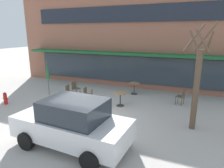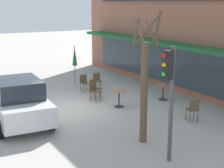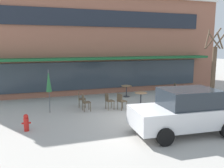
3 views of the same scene
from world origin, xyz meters
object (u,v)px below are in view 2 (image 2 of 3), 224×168
(cafe_chair_0, at_px, (97,80))
(fire_hydrant, at_px, (28,79))
(cafe_chair_4, at_px, (94,87))
(cafe_chair_1, at_px, (94,90))
(street_tree, at_px, (145,84))
(patio_umbrella_green_folded, at_px, (75,56))
(cafe_table_streetside, at_px, (119,96))
(parked_sedan, at_px, (18,101))
(cafe_table_near_wall, at_px, (163,89))
(traffic_light_pole, at_px, (169,86))
(cafe_chair_2, at_px, (193,109))
(cafe_chair_3, at_px, (84,82))

(cafe_chair_0, relative_size, fire_hydrant, 1.26)
(cafe_chair_4, bearing_deg, cafe_chair_1, -26.24)
(fire_hydrant, bearing_deg, street_tree, 5.10)
(patio_umbrella_green_folded, height_order, cafe_chair_4, patio_umbrella_green_folded)
(cafe_chair_0, distance_m, street_tree, 7.55)
(cafe_table_streetside, relative_size, parked_sedan, 0.18)
(cafe_table_near_wall, bearing_deg, cafe_chair_1, -117.02)
(cafe_table_near_wall, xyz_separation_m, street_tree, (3.67, -3.78, 1.48))
(traffic_light_pole, bearing_deg, patio_umbrella_green_folded, 170.12)
(cafe_table_streetside, relative_size, patio_umbrella_green_folded, 0.35)
(cafe_chair_1, xyz_separation_m, street_tree, (5.17, -0.86, 1.47))
(cafe_chair_0, height_order, street_tree, street_tree)
(cafe_chair_2, distance_m, cafe_chair_4, 5.39)
(cafe_chair_2, bearing_deg, parked_sedan, -119.12)
(cafe_chair_0, xyz_separation_m, cafe_chair_2, (6.47, 0.80, 0.00))
(traffic_light_pole, bearing_deg, cafe_table_near_wall, 142.18)
(fire_hydrant, bearing_deg, cafe_table_streetside, 20.05)
(cafe_chair_4, height_order, street_tree, street_tree)
(cafe_chair_3, bearing_deg, cafe_chair_4, -3.46)
(cafe_chair_4, bearing_deg, traffic_light_pole, -11.12)
(cafe_table_near_wall, xyz_separation_m, cafe_chair_1, (-1.49, -2.93, 0.01))
(cafe_chair_2, height_order, street_tree, street_tree)
(patio_umbrella_green_folded, height_order, cafe_chair_3, patio_umbrella_green_folded)
(patio_umbrella_green_folded, xyz_separation_m, cafe_chair_4, (3.06, -0.37, -1.10))
(parked_sedan, bearing_deg, patio_umbrella_green_folded, 136.59)
(street_tree, relative_size, fire_hydrant, 6.23)
(cafe_table_streetside, relative_size, cafe_chair_4, 0.85)
(street_tree, bearing_deg, cafe_table_near_wall, 134.16)
(cafe_chair_3, bearing_deg, cafe_table_streetside, 2.19)
(parked_sedan, bearing_deg, street_tree, 38.03)
(cafe_table_near_wall, relative_size, cafe_chair_2, 0.85)
(patio_umbrella_green_folded, bearing_deg, cafe_table_near_wall, 23.67)
(cafe_chair_3, height_order, fire_hydrant, cafe_chair_3)
(cafe_chair_4, relative_size, traffic_light_pole, 0.26)
(cafe_chair_3, distance_m, traffic_light_pole, 8.92)
(cafe_table_streetside, distance_m, cafe_chair_2, 3.46)
(cafe_chair_2, distance_m, traffic_light_pole, 4.22)
(cafe_table_near_wall, relative_size, street_tree, 0.17)
(cafe_chair_2, bearing_deg, cafe_chair_1, -156.35)
(cafe_chair_2, bearing_deg, traffic_light_pole, -54.64)
(cafe_table_near_wall, xyz_separation_m, traffic_light_pole, (5.24, -4.07, 1.78))
(cafe_chair_2, relative_size, fire_hydrant, 1.26)
(street_tree, distance_m, traffic_light_pole, 1.62)
(parked_sedan, xyz_separation_m, street_tree, (3.95, 3.09, 1.12))
(patio_umbrella_green_folded, distance_m, parked_sedan, 6.76)
(cafe_chair_0, bearing_deg, parked_sedan, -58.34)
(cafe_chair_4, xyz_separation_m, street_tree, (5.77, -1.16, 1.47))
(cafe_table_near_wall, bearing_deg, fire_hydrant, -143.20)
(parked_sedan, bearing_deg, cafe_chair_2, 60.88)
(cafe_table_streetside, xyz_separation_m, street_tree, (3.77, -1.36, 1.48))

